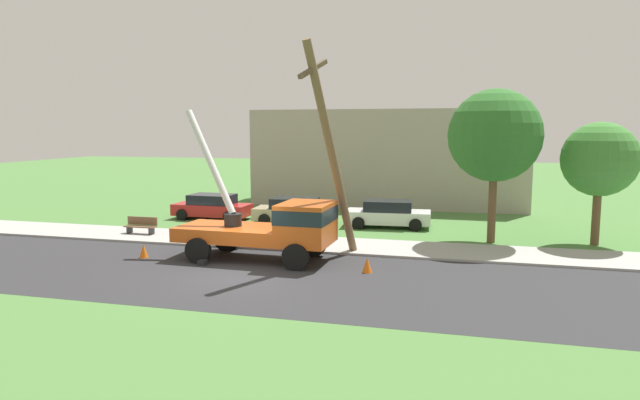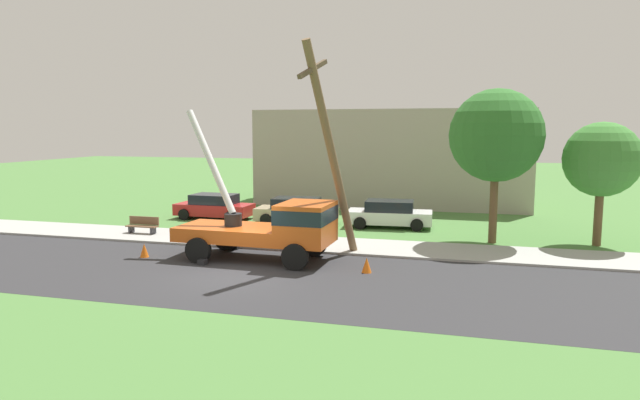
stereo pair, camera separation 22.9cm
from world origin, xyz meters
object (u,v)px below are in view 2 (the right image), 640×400
Objects in this scene: utility_truck at (275,225)px; park_bench at (143,226)px; roadside_tree_far at (602,160)px; traffic_cone_behind at (144,250)px; parked_sedan_white at (390,214)px; leaning_utility_pole at (331,151)px; parked_sedan_red at (214,206)px; traffic_cone_ahead at (367,265)px; roadside_tree_near at (496,136)px; parked_sedan_tan at (296,211)px.

park_bench is (-8.02, 3.27, -0.95)m from utility_truck.
utility_truck is at bearing -153.43° from roadside_tree_far.
parked_sedan_white reaches higher than traffic_cone_behind.
leaning_utility_pole is 12.23m from roadside_tree_far.
utility_truck is 1.23× the size of roadside_tree_far.
parked_sedan_white is at bearing 81.78° from leaning_utility_pole.
parked_sedan_white is 2.81× the size of park_bench.
parked_sedan_white is at bearing 25.22° from park_bench.
parked_sedan_white is at bearing -0.76° from parked_sedan_red.
traffic_cone_ahead is 0.12× the size of parked_sedan_white.
roadside_tree_near reaches higher than parked_sedan_red.
parked_sedan_tan reaches higher than traffic_cone_ahead.
roadside_tree_far reaches higher than park_bench.
traffic_cone_ahead is (3.83, -0.90, -1.13)m from utility_truck.
park_bench is at bearing 123.35° from traffic_cone_behind.
park_bench is 0.23× the size of roadside_tree_near.
parked_sedan_red is (-10.68, 9.63, 0.43)m from traffic_cone_ahead.
park_bench reaches higher than traffic_cone_ahead.
roadside_tree_far is at bearing -7.59° from parked_sedan_tan.
utility_truck is 10.78m from roadside_tree_near.
roadside_tree_far reaches higher than parked_sedan_red.
traffic_cone_behind is 0.08× the size of roadside_tree_near.
traffic_cone_behind is 15.91m from roadside_tree_near.
utility_truck is at bearing -22.18° from park_bench.
utility_truck reaches higher than parked_sedan_white.
utility_truck reaches higher than parked_sedan_red.
utility_truck is 0.97× the size of roadside_tree_near.
traffic_cone_behind is (-9.13, 0.03, 0.00)m from traffic_cone_ahead.
roadside_tree_far is at bearing 7.50° from roadside_tree_near.
traffic_cone_behind is at bearing -80.83° from parked_sedan_red.
park_bench is at bearing -171.10° from roadside_tree_near.
traffic_cone_ahead is 12.56m from park_bench.
park_bench is 0.29× the size of roadside_tree_far.
leaning_utility_pole is 1.87× the size of parked_sedan_tan.
parked_sedan_white is at bearing 93.22° from traffic_cone_ahead.
roadside_tree_near is (10.17, -2.54, 4.14)m from parked_sedan_tan.
leaning_utility_pole is 15.04× the size of traffic_cone_ahead.
utility_truck is 8.72m from park_bench.
traffic_cone_ahead is 0.08× the size of roadside_tree_near.
utility_truck is at bearing 166.83° from traffic_cone_ahead.
parked_sedan_tan is at bearing 172.41° from roadside_tree_far.
parked_sedan_tan reaches higher than park_bench.
parked_sedan_red is at bearing 99.17° from traffic_cone_behind.
park_bench is (-11.32, -5.33, -0.25)m from parked_sedan_white.
park_bench is at bearing 157.82° from utility_truck.
park_bench reaches higher than traffic_cone_behind.
roadside_tree_far is at bearing -6.68° from parked_sedan_red.
parked_sedan_red is at bearing 137.73° from leaning_utility_pole.
parked_sedan_red is (-1.55, 9.60, 0.43)m from traffic_cone_behind.
traffic_cone_behind is at bearing -56.65° from park_bench.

